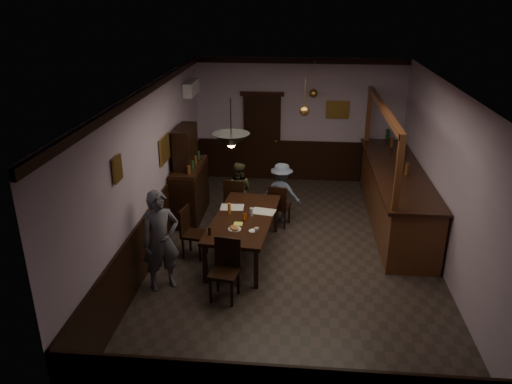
# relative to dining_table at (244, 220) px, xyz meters

# --- Properties ---
(room) EXTENTS (5.01, 8.01, 3.01)m
(room) POSITION_rel_dining_table_xyz_m (0.90, 0.02, 0.81)
(room) COLOR #2D2621
(room) RESTS_ON ground
(dining_table) EXTENTS (1.21, 2.29, 0.75)m
(dining_table) POSITION_rel_dining_table_xyz_m (0.00, 0.00, 0.00)
(dining_table) COLOR black
(dining_table) RESTS_ON ground
(chair_far_left) EXTENTS (0.46, 0.46, 0.96)m
(chair_far_left) POSITION_rel_dining_table_xyz_m (-0.33, 1.31, -0.16)
(chair_far_left) COLOR black
(chair_far_left) RESTS_ON ground
(chair_far_right) EXTENTS (0.47, 0.47, 0.88)m
(chair_far_right) POSITION_rel_dining_table_xyz_m (0.56, 1.23, -0.20)
(chair_far_right) COLOR black
(chair_far_right) RESTS_ON ground
(chair_near) EXTENTS (0.48, 0.48, 0.96)m
(chair_near) POSITION_rel_dining_table_xyz_m (-0.12, -1.32, -0.16)
(chair_near) COLOR black
(chair_near) RESTS_ON ground
(chair_side) EXTENTS (0.46, 0.46, 0.92)m
(chair_side) POSITION_rel_dining_table_xyz_m (-0.94, -0.10, -0.18)
(chair_side) COLOR black
(chair_side) RESTS_ON ground
(person_standing) EXTENTS (0.72, 0.65, 1.65)m
(person_standing) POSITION_rel_dining_table_xyz_m (-1.17, -1.14, 0.14)
(person_standing) COLOR #52525D
(person_standing) RESTS_ON ground
(person_seated_left) EXTENTS (0.66, 0.56, 1.21)m
(person_seated_left) POSITION_rel_dining_table_xyz_m (-0.30, 1.59, -0.08)
(person_seated_left) COLOR #414127
(person_seated_left) RESTS_ON ground
(person_seated_right) EXTENTS (0.90, 0.67, 1.25)m
(person_seated_right) POSITION_rel_dining_table_xyz_m (0.60, 1.50, -0.06)
(person_seated_right) COLOR slate
(person_seated_right) RESTS_ON ground
(newspaper_left) EXTENTS (0.43, 0.32, 0.01)m
(newspaper_left) POSITION_rel_dining_table_xyz_m (-0.26, 0.39, 0.07)
(newspaper_left) COLOR silver
(newspaper_left) RESTS_ON dining_table
(newspaper_right) EXTENTS (0.47, 0.38, 0.01)m
(newspaper_right) POSITION_rel_dining_table_xyz_m (0.33, 0.25, 0.07)
(newspaper_right) COLOR silver
(newspaper_right) RESTS_ON dining_table
(napkin) EXTENTS (0.16, 0.16, 0.00)m
(napkin) POSITION_rel_dining_table_xyz_m (-0.06, -0.28, 0.07)
(napkin) COLOR #DFE554
(napkin) RESTS_ON dining_table
(saucer) EXTENTS (0.15, 0.15, 0.01)m
(saucer) POSITION_rel_dining_table_xyz_m (0.22, -0.54, 0.07)
(saucer) COLOR white
(saucer) RESTS_ON dining_table
(coffee_cup) EXTENTS (0.09, 0.09, 0.07)m
(coffee_cup) POSITION_rel_dining_table_xyz_m (0.28, -0.58, 0.11)
(coffee_cup) COLOR white
(coffee_cup) RESTS_ON saucer
(pastry_plate) EXTENTS (0.22, 0.22, 0.01)m
(pastry_plate) POSITION_rel_dining_table_xyz_m (-0.09, -0.50, 0.07)
(pastry_plate) COLOR white
(pastry_plate) RESTS_ON dining_table
(pastry_ring_a) EXTENTS (0.13, 0.13, 0.04)m
(pastry_ring_a) POSITION_rel_dining_table_xyz_m (-0.11, -0.49, 0.10)
(pastry_ring_a) COLOR #C68C47
(pastry_ring_a) RESTS_ON pastry_plate
(pastry_ring_b) EXTENTS (0.13, 0.13, 0.04)m
(pastry_ring_b) POSITION_rel_dining_table_xyz_m (-0.08, -0.54, 0.10)
(pastry_ring_b) COLOR #C68C47
(pastry_ring_b) RESTS_ON pastry_plate
(soda_can) EXTENTS (0.07, 0.07, 0.12)m
(soda_can) POSITION_rel_dining_table_xyz_m (0.04, -0.13, 0.12)
(soda_can) COLOR orange
(soda_can) RESTS_ON dining_table
(beer_glass) EXTENTS (0.06, 0.06, 0.20)m
(beer_glass) POSITION_rel_dining_table_xyz_m (-0.27, 0.11, 0.16)
(beer_glass) COLOR #BF721E
(beer_glass) RESTS_ON dining_table
(water_glass) EXTENTS (0.06, 0.06, 0.15)m
(water_glass) POSITION_rel_dining_table_xyz_m (0.13, 0.06, 0.14)
(water_glass) COLOR silver
(water_glass) RESTS_ON dining_table
(pepper_mill) EXTENTS (0.04, 0.04, 0.14)m
(pepper_mill) POSITION_rel_dining_table_xyz_m (-0.47, -0.74, 0.13)
(pepper_mill) COLOR black
(pepper_mill) RESTS_ON dining_table
(sideboard) EXTENTS (0.52, 1.46, 1.93)m
(sideboard) POSITION_rel_dining_table_xyz_m (-1.31, 1.55, 0.09)
(sideboard) COLOR black
(sideboard) RESTS_ON ground
(bar_counter) EXTENTS (1.00, 4.32, 2.42)m
(bar_counter) POSITION_rel_dining_table_xyz_m (2.89, 1.65, -0.07)
(bar_counter) COLOR #542816
(bar_counter) RESTS_ON ground
(door_back) EXTENTS (0.90, 0.06, 2.10)m
(door_back) POSITION_rel_dining_table_xyz_m (0.00, 3.97, 0.36)
(door_back) COLOR black
(door_back) RESTS_ON ground
(ac_unit) EXTENTS (0.20, 0.85, 0.30)m
(ac_unit) POSITION_rel_dining_table_xyz_m (-1.48, 2.92, 1.76)
(ac_unit) COLOR white
(ac_unit) RESTS_ON ground
(picture_left_small) EXTENTS (0.04, 0.28, 0.36)m
(picture_left_small) POSITION_rel_dining_table_xyz_m (-1.56, -1.58, 1.46)
(picture_left_small) COLOR olive
(picture_left_small) RESTS_ON ground
(picture_left_large) EXTENTS (0.04, 0.62, 0.48)m
(picture_left_large) POSITION_rel_dining_table_xyz_m (-1.56, 0.82, 1.01)
(picture_left_large) COLOR olive
(picture_left_large) RESTS_ON ground
(picture_back) EXTENTS (0.55, 0.04, 0.42)m
(picture_back) POSITION_rel_dining_table_xyz_m (1.80, 3.98, 1.11)
(picture_back) COLOR olive
(picture_back) RESTS_ON ground
(pendant_iron) EXTENTS (0.56, 0.56, 0.74)m
(pendant_iron) POSITION_rel_dining_table_xyz_m (-0.08, -0.80, 1.68)
(pendant_iron) COLOR black
(pendant_iron) RESTS_ON ground
(pendant_brass_mid) EXTENTS (0.20, 0.20, 0.81)m
(pendant_brass_mid) POSITION_rel_dining_table_xyz_m (1.00, 1.59, 1.61)
(pendant_brass_mid) COLOR #BF8C3F
(pendant_brass_mid) RESTS_ON ground
(pendant_brass_far) EXTENTS (0.20, 0.20, 0.81)m
(pendant_brass_far) POSITION_rel_dining_table_xyz_m (1.20, 3.36, 1.61)
(pendant_brass_far) COLOR #BF8C3F
(pendant_brass_far) RESTS_ON ground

